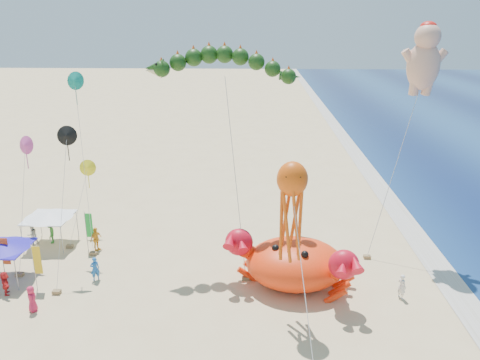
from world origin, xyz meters
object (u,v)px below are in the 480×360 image
crab_inflatable (295,262)px  octopus_kite (291,204)px  canopy_blue (3,245)px  canopy_white (48,215)px  dragon_kite (222,69)px  cherub_kite (424,57)px

crab_inflatable → octopus_kite: bearing=-100.8°
canopy_blue → canopy_white: size_ratio=0.98×
dragon_kite → octopus_kite: 10.95m
octopus_kite → canopy_blue: size_ratio=2.65×
dragon_kite → cherub_kite: bearing=8.0°
crab_inflatable → cherub_kite: bearing=36.0°
octopus_kite → canopy_white: octopus_kite is taller
dragon_kite → canopy_white: bearing=176.5°
dragon_kite → canopy_blue: bearing=-163.1°
dragon_kite → canopy_blue: size_ratio=4.13×
crab_inflatable → octopus_kite: size_ratio=0.93×
canopy_blue → canopy_white: bearing=81.3°
cherub_kite → canopy_white: cherub_kite is taller
dragon_kite → canopy_white: 17.51m
crab_inflatable → canopy_blue: bearing=179.8°
canopy_blue → canopy_white: (0.80, 5.20, 0.00)m
crab_inflatable → canopy_blue: (-19.28, 0.07, 0.77)m
dragon_kite → cherub_kite: cherub_kite is taller
crab_inflatable → canopy_white: (-18.48, 5.27, 0.77)m
cherub_kite → canopy_white: 29.70m
octopus_kite → canopy_blue: 19.48m
canopy_blue → dragon_kite: bearing=16.9°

